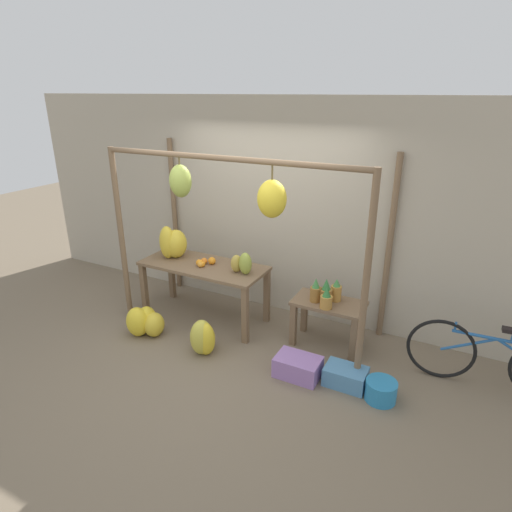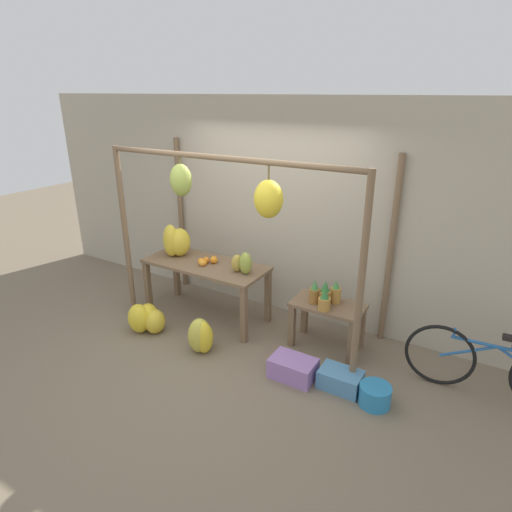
% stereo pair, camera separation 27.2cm
% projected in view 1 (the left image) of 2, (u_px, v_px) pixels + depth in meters
% --- Properties ---
extents(ground_plane, '(20.00, 20.00, 0.00)m').
position_uv_depth(ground_plane, '(216.00, 357.00, 4.88)').
color(ground_plane, '#756651').
extents(shop_wall_back, '(8.00, 0.08, 2.80)m').
position_uv_depth(shop_wall_back, '(272.00, 209.00, 5.57)').
color(shop_wall_back, '#B2A893').
rests_on(shop_wall_back, ground_plane).
extents(stall_awning, '(3.15, 1.25, 2.23)m').
position_uv_depth(stall_awning, '(240.00, 212.00, 4.69)').
color(stall_awning, brown).
rests_on(stall_awning, ground_plane).
extents(display_table_main, '(1.63, 0.68, 0.77)m').
position_uv_depth(display_table_main, '(204.00, 272.00, 5.50)').
color(display_table_main, brown).
rests_on(display_table_main, ground_plane).
extents(display_table_side, '(0.82, 0.46, 0.57)m').
position_uv_depth(display_table_side, '(328.00, 312.00, 4.97)').
color(display_table_side, brown).
rests_on(display_table_side, ground_plane).
extents(banana_pile_on_table, '(0.43, 0.40, 0.44)m').
position_uv_depth(banana_pile_on_table, '(172.00, 244.00, 5.64)').
color(banana_pile_on_table, gold).
rests_on(banana_pile_on_table, display_table_main).
extents(orange_pile, '(0.20, 0.24, 0.10)m').
position_uv_depth(orange_pile, '(205.00, 262.00, 5.42)').
color(orange_pile, orange).
rests_on(orange_pile, display_table_main).
extents(pineapple_cluster, '(0.33, 0.36, 0.29)m').
position_uv_depth(pineapple_cluster, '(326.00, 294.00, 4.85)').
color(pineapple_cluster, '#B27F38').
rests_on(pineapple_cluster, display_table_side).
extents(banana_pile_ground_left, '(0.46, 0.39, 0.38)m').
position_uv_depth(banana_pile_ground_left, '(145.00, 322.00, 5.27)').
color(banana_pile_ground_left, gold).
rests_on(banana_pile_ground_left, ground_plane).
extents(banana_pile_ground_right, '(0.39, 0.44, 0.43)m').
position_uv_depth(banana_pile_ground_right, '(203.00, 338.00, 4.90)').
color(banana_pile_ground_right, yellow).
rests_on(banana_pile_ground_right, ground_plane).
extents(fruit_crate_white, '(0.47, 0.31, 0.22)m').
position_uv_depth(fruit_crate_white, '(298.00, 367.00, 4.52)').
color(fruit_crate_white, '#9970B7').
rests_on(fruit_crate_white, ground_plane).
extents(blue_bucket, '(0.31, 0.31, 0.21)m').
position_uv_depth(blue_bucket, '(381.00, 391.00, 4.17)').
color(blue_bucket, teal).
rests_on(blue_bucket, ground_plane).
extents(parked_bicycle, '(1.63, 0.14, 0.72)m').
position_uv_depth(parked_bicycle, '(493.00, 359.00, 4.24)').
color(parked_bicycle, black).
rests_on(parked_bicycle, ground_plane).
extents(papaya_pile, '(0.32, 0.19, 0.28)m').
position_uv_depth(papaya_pile, '(242.00, 264.00, 5.15)').
color(papaya_pile, '#B2993D').
rests_on(papaya_pile, display_table_main).
extents(fruit_crate_purple, '(0.42, 0.28, 0.20)m').
position_uv_depth(fruit_crate_purple, '(346.00, 376.00, 4.39)').
color(fruit_crate_purple, '#4C84B2').
rests_on(fruit_crate_purple, ground_plane).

